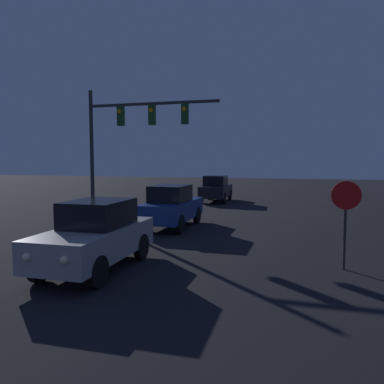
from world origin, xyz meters
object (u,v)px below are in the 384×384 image
(traffic_signal_mast, at_px, (127,130))
(stop_sign, at_px, (346,208))
(car_mid, at_px, (172,206))
(car_far, at_px, (216,189))
(car_near, at_px, (96,235))

(traffic_signal_mast, bearing_deg, stop_sign, -32.62)
(traffic_signal_mast, distance_m, stop_sign, 10.98)
(car_mid, xyz_separation_m, traffic_signal_mast, (-2.54, 1.04, 3.40))
(car_far, bearing_deg, traffic_signal_mast, -104.84)
(car_mid, xyz_separation_m, car_far, (-0.28, 10.39, 0.00))
(car_near, xyz_separation_m, car_far, (-0.37, 16.84, 0.00))
(car_near, distance_m, car_mid, 6.45)
(car_mid, distance_m, stop_sign, 8.00)
(car_near, xyz_separation_m, traffic_signal_mast, (-2.63, 7.49, 3.40))
(car_near, relative_size, car_mid, 1.00)
(car_mid, distance_m, car_far, 10.39)
(car_mid, relative_size, traffic_signal_mast, 0.66)
(stop_sign, bearing_deg, traffic_signal_mast, 147.38)
(car_far, xyz_separation_m, traffic_signal_mast, (-2.26, -9.35, 3.40))
(car_near, height_order, stop_sign, stop_sign)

